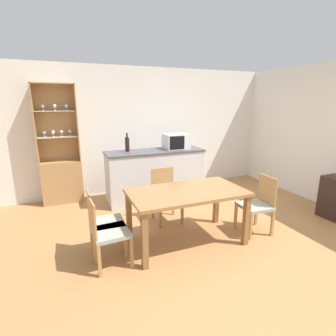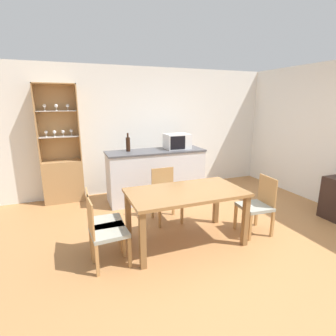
% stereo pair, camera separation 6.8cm
% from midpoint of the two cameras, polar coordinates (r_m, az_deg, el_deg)
% --- Properties ---
extents(ground_plane, '(18.00, 18.00, 0.00)m').
position_cam_midpoint_polar(ground_plane, '(3.76, 10.58, -15.72)').
color(ground_plane, '#B27A47').
extents(wall_back, '(6.80, 0.06, 2.55)m').
position_cam_midpoint_polar(wall_back, '(5.67, -3.40, 8.25)').
color(wall_back, white).
rests_on(wall_back, ground_plane).
extents(kitchen_counter, '(1.86, 0.61, 0.97)m').
position_cam_midpoint_polar(kitchen_counter, '(5.07, -3.18, -1.54)').
color(kitchen_counter, silver).
rests_on(kitchen_counter, ground_plane).
extents(display_cabinet, '(0.72, 0.32, 2.18)m').
position_cam_midpoint_polar(display_cabinet, '(5.31, -22.54, -0.45)').
color(display_cabinet, tan).
rests_on(display_cabinet, ground_plane).
extents(dining_table, '(1.52, 0.84, 0.73)m').
position_cam_midpoint_polar(dining_table, '(3.47, 3.54, -6.45)').
color(dining_table, olive).
rests_on(dining_table, ground_plane).
extents(dining_chair_side_left_near, '(0.43, 0.43, 0.83)m').
position_cam_midpoint_polar(dining_chair_side_left_near, '(3.16, -13.78, -13.37)').
color(dining_chair_side_left_near, '#999E93').
rests_on(dining_chair_side_left_near, ground_plane).
extents(dining_chair_head_far, '(0.41, 0.41, 0.83)m').
position_cam_midpoint_polar(dining_chair_head_far, '(4.18, -0.92, -5.95)').
color(dining_chair_head_far, '#999E93').
rests_on(dining_chair_head_far, ground_plane).
extents(dining_chair_side_left_far, '(0.41, 0.41, 0.83)m').
position_cam_midpoint_polar(dining_chair_side_left_far, '(3.39, -14.47, -11.44)').
color(dining_chair_side_left_far, '#999E93').
rests_on(dining_chair_side_left_far, ground_plane).
extents(dining_chair_side_right_near, '(0.43, 0.43, 0.83)m').
position_cam_midpoint_polar(dining_chair_side_right_near, '(4.02, 18.41, -7.59)').
color(dining_chair_side_right_near, '#999E93').
rests_on(dining_chair_side_right_near, ground_plane).
extents(microwave, '(0.47, 0.38, 0.29)m').
position_cam_midpoint_polar(microwave, '(5.14, 1.43, 5.84)').
color(microwave, silver).
rests_on(microwave, kitchen_counter).
extents(wine_bottle, '(0.08, 0.08, 0.34)m').
position_cam_midpoint_polar(wine_bottle, '(4.90, -9.25, 5.18)').
color(wine_bottle, black).
rests_on(wine_bottle, kitchen_counter).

